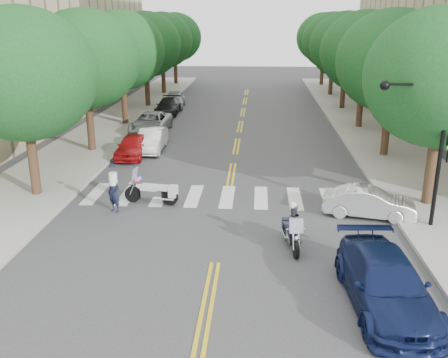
# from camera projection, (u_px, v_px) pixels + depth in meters

# --- Properties ---
(ground) EXTENTS (140.00, 140.00, 0.00)m
(ground) POSITION_uv_depth(u_px,v_px,m) (215.00, 263.00, 16.85)
(ground) COLOR #38383A
(ground) RESTS_ON ground
(sidewalk_left) EXTENTS (5.00, 60.00, 0.15)m
(sidewalk_left) POSITION_uv_depth(u_px,v_px,m) (117.00, 124.00, 38.32)
(sidewalk_left) COLOR #9E9991
(sidewalk_left) RESTS_ON ground
(sidewalk_right) EXTENTS (5.00, 60.00, 0.15)m
(sidewalk_right) POSITION_uv_depth(u_px,v_px,m) (368.00, 127.00, 37.06)
(sidewalk_right) COLOR #9E9991
(sidewalk_right) RESTS_ON ground
(tree_l_0) EXTENTS (6.40, 6.40, 8.45)m
(tree_l_0) POSITION_uv_depth(u_px,v_px,m) (23.00, 75.00, 21.40)
(tree_l_0) COLOR #382316
(tree_l_0) RESTS_ON ground
(tree_l_1) EXTENTS (6.40, 6.40, 8.45)m
(tree_l_1) POSITION_uv_depth(u_px,v_px,m) (85.00, 59.00, 28.98)
(tree_l_1) COLOR #382316
(tree_l_1) RESTS_ON ground
(tree_l_2) EXTENTS (6.40, 6.40, 8.45)m
(tree_l_2) POSITION_uv_depth(u_px,v_px,m) (121.00, 50.00, 36.57)
(tree_l_2) COLOR #382316
(tree_l_2) RESTS_ON ground
(tree_l_3) EXTENTS (6.40, 6.40, 8.45)m
(tree_l_3) POSITION_uv_depth(u_px,v_px,m) (145.00, 45.00, 44.16)
(tree_l_3) COLOR #382316
(tree_l_3) RESTS_ON ground
(tree_l_4) EXTENTS (6.40, 6.40, 8.45)m
(tree_l_4) POSITION_uv_depth(u_px,v_px,m) (162.00, 40.00, 51.74)
(tree_l_4) COLOR #382316
(tree_l_4) RESTS_ON ground
(tree_l_5) EXTENTS (6.40, 6.40, 8.45)m
(tree_l_5) POSITION_uv_depth(u_px,v_px,m) (175.00, 37.00, 59.33)
(tree_l_5) COLOR #382316
(tree_l_5) RESTS_ON ground
(tree_r_0) EXTENTS (6.40, 6.40, 8.45)m
(tree_r_0) POSITION_uv_depth(u_px,v_px,m) (443.00, 78.00, 20.24)
(tree_r_0) COLOR #382316
(tree_r_0) RESTS_ON ground
(tree_r_1) EXTENTS (6.40, 6.40, 8.45)m
(tree_r_1) POSITION_uv_depth(u_px,v_px,m) (393.00, 61.00, 27.82)
(tree_r_1) COLOR #382316
(tree_r_1) RESTS_ON ground
(tree_r_2) EXTENTS (6.40, 6.40, 8.45)m
(tree_r_2) POSITION_uv_depth(u_px,v_px,m) (365.00, 52.00, 35.41)
(tree_r_2) COLOR #382316
(tree_r_2) RESTS_ON ground
(tree_r_3) EXTENTS (6.40, 6.40, 8.45)m
(tree_r_3) POSITION_uv_depth(u_px,v_px,m) (346.00, 45.00, 42.99)
(tree_r_3) COLOR #382316
(tree_r_3) RESTS_ON ground
(tree_r_4) EXTENTS (6.40, 6.40, 8.45)m
(tree_r_4) POSITION_uv_depth(u_px,v_px,m) (333.00, 41.00, 50.58)
(tree_r_4) COLOR #382316
(tree_r_4) RESTS_ON ground
(tree_r_5) EXTENTS (6.40, 6.40, 8.45)m
(tree_r_5) POSITION_uv_depth(u_px,v_px,m) (324.00, 38.00, 58.17)
(tree_r_5) COLOR #382316
(tree_r_5) RESTS_ON ground
(traffic_signal_pole) EXTENTS (2.82, 0.42, 6.00)m
(traffic_signal_pole) POSITION_uv_depth(u_px,v_px,m) (430.00, 136.00, 18.50)
(traffic_signal_pole) COLOR black
(traffic_signal_pole) RESTS_ON ground
(motorcycle_police) EXTENTS (0.79, 2.16, 1.76)m
(motorcycle_police) POSITION_uv_depth(u_px,v_px,m) (292.00, 227.00, 17.78)
(motorcycle_police) COLOR black
(motorcycle_police) RESTS_ON ground
(motorcycle_parked) EXTENTS (2.46, 0.79, 1.59)m
(motorcycle_parked) POSITION_uv_depth(u_px,v_px,m) (156.00, 192.00, 22.00)
(motorcycle_parked) COLOR black
(motorcycle_parked) RESTS_ON ground
(officer_standing) EXTENTS (0.73, 0.65, 1.67)m
(officer_standing) POSITION_uv_depth(u_px,v_px,m) (114.00, 193.00, 21.03)
(officer_standing) COLOR black
(officer_standing) RESTS_ON ground
(convertible) EXTENTS (3.91, 2.04, 1.23)m
(convertible) POSITION_uv_depth(u_px,v_px,m) (369.00, 203.00, 20.58)
(convertible) COLOR silver
(convertible) RESTS_ON ground
(sedan_blue) EXTENTS (2.43, 5.30, 1.50)m
(sedan_blue) POSITION_uv_depth(u_px,v_px,m) (386.00, 283.00, 14.09)
(sedan_blue) COLOR #0F1941
(sedan_blue) RESTS_ON ground
(parked_car_a) EXTENTS (1.58, 3.89, 1.32)m
(parked_car_a) POSITION_uv_depth(u_px,v_px,m) (133.00, 146.00, 29.37)
(parked_car_a) COLOR #B31317
(parked_car_a) RESTS_ON ground
(parked_car_b) EXTENTS (1.53, 4.19, 1.37)m
(parked_car_b) POSITION_uv_depth(u_px,v_px,m) (151.00, 140.00, 30.73)
(parked_car_b) COLOR white
(parked_car_b) RESTS_ON ground
(parked_car_c) EXTENTS (2.49, 5.18, 1.42)m
(parked_car_c) POSITION_uv_depth(u_px,v_px,m) (151.00, 123.00, 35.54)
(parked_car_c) COLOR #929599
(parked_car_c) RESTS_ON ground
(parked_car_d) EXTENTS (1.94, 4.62, 1.33)m
(parked_car_d) POSITION_uv_depth(u_px,v_px,m) (168.00, 106.00, 42.34)
(parked_car_d) COLOR black
(parked_car_d) RESTS_ON ground
(parked_car_e) EXTENTS (2.07, 4.46, 1.48)m
(parked_car_e) POSITION_uv_depth(u_px,v_px,m) (175.00, 99.00, 45.40)
(parked_car_e) COLOR #A7A7AC
(parked_car_e) RESTS_ON ground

